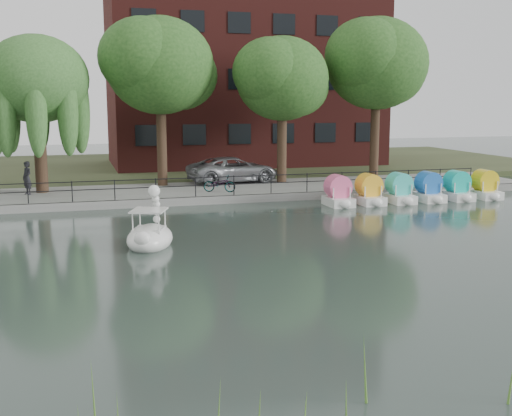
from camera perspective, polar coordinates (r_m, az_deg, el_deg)
name	(u,v)px	position (r m, az deg, el deg)	size (l,w,h in m)	color
ground_plane	(276,271)	(20.04, 1.82, -5.59)	(120.00, 120.00, 0.00)	#404D49
promenade	(186,193)	(35.27, -6.22, 1.35)	(40.00, 6.00, 0.40)	gray
kerb	(196,201)	(32.40, -5.31, 0.63)	(40.00, 0.25, 0.40)	gray
land_strip	(154,167)	(49.02, -9.08, 3.59)	(60.00, 22.00, 0.36)	#47512D
railing	(195,182)	(32.46, -5.41, 2.33)	(32.00, 0.05, 1.00)	black
apartment_building	(243,44)	(50.23, -1.16, 14.34)	(20.00, 10.07, 18.00)	#4C1E16
willow_mid	(36,80)	(35.43, -18.95, 10.74)	(5.32, 5.32, 8.15)	#473323
broadleaf_center	(160,66)	(36.77, -8.55, 12.36)	(6.00, 6.00, 9.25)	#473323
broadleaf_right	(282,79)	(37.85, 2.35, 11.36)	(5.40, 5.40, 8.32)	#473323
broadleaf_far	(377,64)	(41.31, 10.70, 12.46)	(6.30, 6.30, 9.71)	#473323
minivan	(233,168)	(37.89, -2.03, 3.60)	(6.21, 2.85, 1.73)	gray
bicycle	(219,183)	(34.00, -3.27, 2.27)	(1.72, 0.60, 1.00)	gray
pedestrian	(27,176)	(34.97, -19.69, 2.73)	(0.71, 0.48, 1.98)	black
swan_boat	(150,233)	(23.53, -9.39, -2.24)	(2.37, 2.91, 2.14)	white
pedal_boat_row	(414,190)	(34.13, 13.87, 1.54)	(9.65, 1.70, 1.40)	white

